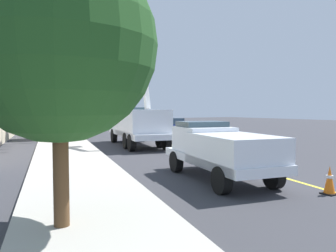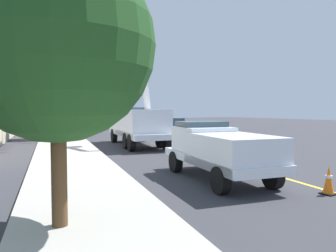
{
  "view_description": "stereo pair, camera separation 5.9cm",
  "coord_description": "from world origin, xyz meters",
  "px_view_note": "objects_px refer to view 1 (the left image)",
  "views": [
    {
      "loc": [
        -19.81,
        12.27,
        2.55
      ],
      "look_at": [
        -0.96,
        0.75,
        1.4
      ],
      "focal_mm": 34.6,
      "sensor_mm": 36.0,
      "label": 1
    },
    {
      "loc": [
        -19.84,
        12.22,
        2.55
      ],
      "look_at": [
        -0.96,
        0.75,
        1.4
      ],
      "focal_mm": 34.6,
      "sensor_mm": 36.0,
      "label": 2
    }
  ],
  "objects_px": {
    "service_pickup_truck": "(220,149)",
    "traffic_signal_mast": "(77,67)",
    "utility_bucket_truck": "(137,123)",
    "traffic_cone_mid_front": "(195,150)",
    "passing_minivan": "(170,125)",
    "traffic_cone_mid_rear": "(145,135)",
    "traffic_cone_leading": "(330,180)"
  },
  "relations": [
    {
      "from": "utility_bucket_truck",
      "to": "traffic_cone_leading",
      "type": "height_order",
      "value": "utility_bucket_truck"
    },
    {
      "from": "traffic_cone_leading",
      "to": "traffic_cone_mid_rear",
      "type": "relative_size",
      "value": 1.11
    },
    {
      "from": "traffic_cone_mid_rear",
      "to": "traffic_cone_leading",
      "type": "bearing_deg",
      "value": 169.54
    },
    {
      "from": "traffic_cone_leading",
      "to": "traffic_signal_mast",
      "type": "relative_size",
      "value": 0.1
    },
    {
      "from": "traffic_signal_mast",
      "to": "service_pickup_truck",
      "type": "bearing_deg",
      "value": -177.22
    },
    {
      "from": "traffic_cone_leading",
      "to": "traffic_cone_mid_front",
      "type": "relative_size",
      "value": 1.16
    },
    {
      "from": "utility_bucket_truck",
      "to": "passing_minivan",
      "type": "relative_size",
      "value": 1.68
    },
    {
      "from": "passing_minivan",
      "to": "traffic_signal_mast",
      "type": "distance_m",
      "value": 11.59
    },
    {
      "from": "utility_bucket_truck",
      "to": "traffic_cone_mid_front",
      "type": "distance_m",
      "value": 6.45
    },
    {
      "from": "utility_bucket_truck",
      "to": "traffic_cone_leading",
      "type": "relative_size",
      "value": 9.91
    },
    {
      "from": "traffic_cone_mid_front",
      "to": "traffic_cone_mid_rear",
      "type": "height_order",
      "value": "traffic_cone_mid_rear"
    },
    {
      "from": "traffic_cone_mid_rear",
      "to": "utility_bucket_truck",
      "type": "bearing_deg",
      "value": 146.04
    },
    {
      "from": "utility_bucket_truck",
      "to": "service_pickup_truck",
      "type": "bearing_deg",
      "value": 168.77
    },
    {
      "from": "passing_minivan",
      "to": "traffic_cone_leading",
      "type": "relative_size",
      "value": 5.9
    },
    {
      "from": "traffic_cone_mid_front",
      "to": "passing_minivan",
      "type": "bearing_deg",
      "value": -26.67
    },
    {
      "from": "passing_minivan",
      "to": "traffic_cone_leading",
      "type": "xyz_separation_m",
      "value": [
        -21.76,
        7.92,
        -0.55
      ]
    },
    {
      "from": "utility_bucket_truck",
      "to": "traffic_signal_mast",
      "type": "xyz_separation_m",
      "value": [
        4.01,
        3.03,
        4.14
      ]
    },
    {
      "from": "passing_minivan",
      "to": "traffic_cone_leading",
      "type": "distance_m",
      "value": 23.16
    },
    {
      "from": "utility_bucket_truck",
      "to": "traffic_cone_mid_rear",
      "type": "relative_size",
      "value": 10.96
    },
    {
      "from": "service_pickup_truck",
      "to": "traffic_cone_mid_front",
      "type": "distance_m",
      "value": 5.88
    },
    {
      "from": "traffic_cone_mid_front",
      "to": "traffic_signal_mast",
      "type": "xyz_separation_m",
      "value": [
        10.33,
        3.46,
        5.38
      ]
    },
    {
      "from": "utility_bucket_truck",
      "to": "passing_minivan",
      "type": "xyz_separation_m",
      "value": [
        6.98,
        -7.11,
        -0.63
      ]
    },
    {
      "from": "service_pickup_truck",
      "to": "traffic_signal_mast",
      "type": "relative_size",
      "value": 0.71
    },
    {
      "from": "utility_bucket_truck",
      "to": "traffic_cone_mid_rear",
      "type": "height_order",
      "value": "utility_bucket_truck"
    },
    {
      "from": "traffic_cone_mid_front",
      "to": "traffic_signal_mast",
      "type": "distance_m",
      "value": 12.15
    },
    {
      "from": "service_pickup_truck",
      "to": "traffic_cone_leading",
      "type": "xyz_separation_m",
      "value": [
        -3.28,
        -1.47,
        -0.7
      ]
    },
    {
      "from": "traffic_cone_leading",
      "to": "traffic_cone_mid_rear",
      "type": "distance_m",
      "value": 19.01
    },
    {
      "from": "service_pickup_truck",
      "to": "traffic_cone_leading",
      "type": "relative_size",
      "value": 6.86
    },
    {
      "from": "service_pickup_truck",
      "to": "traffic_signal_mast",
      "type": "xyz_separation_m",
      "value": [
        15.5,
        0.75,
        4.62
      ]
    },
    {
      "from": "passing_minivan",
      "to": "utility_bucket_truck",
      "type": "bearing_deg",
      "value": 134.5
    },
    {
      "from": "service_pickup_truck",
      "to": "passing_minivan",
      "type": "height_order",
      "value": "service_pickup_truck"
    },
    {
      "from": "traffic_cone_mid_front",
      "to": "utility_bucket_truck",
      "type": "bearing_deg",
      "value": 3.86
    }
  ]
}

